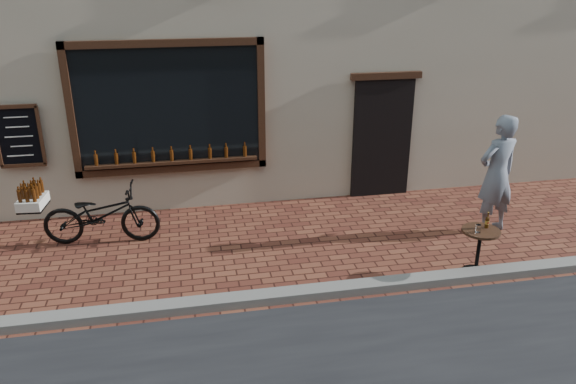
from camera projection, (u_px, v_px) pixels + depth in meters
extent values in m
plane|color=#53241A|center=(329.00, 303.00, 7.25)|extent=(90.00, 90.00, 0.00)
cube|color=slate|center=(326.00, 291.00, 7.41)|extent=(90.00, 0.25, 0.12)
cube|color=black|center=(169.00, 108.00, 9.36)|extent=(3.00, 0.06, 2.00)
cube|color=black|center=(163.00, 43.00, 8.95)|extent=(3.24, 0.10, 0.12)
cube|color=black|center=(174.00, 168.00, 9.74)|extent=(3.24, 0.10, 0.12)
cube|color=black|center=(70.00, 113.00, 9.07)|extent=(0.12, 0.10, 2.24)
cube|color=black|center=(261.00, 104.00, 9.63)|extent=(0.12, 0.10, 2.24)
cube|color=black|center=(173.00, 162.00, 9.65)|extent=(2.90, 0.16, 0.05)
cube|color=black|center=(382.00, 139.00, 10.33)|extent=(1.10, 0.10, 2.20)
cube|color=black|center=(387.00, 76.00, 9.87)|extent=(1.30, 0.10, 0.12)
cube|color=black|center=(19.00, 136.00, 9.06)|extent=(0.62, 0.04, 0.92)
cylinder|color=#3D1C07|center=(96.00, 160.00, 9.38)|extent=(0.06, 0.06, 0.19)
cylinder|color=#3D1C07|center=(116.00, 159.00, 9.43)|extent=(0.06, 0.06, 0.19)
cylinder|color=#3D1C07|center=(135.00, 158.00, 9.49)|extent=(0.06, 0.06, 0.19)
cylinder|color=#3D1C07|center=(154.00, 157.00, 9.55)|extent=(0.06, 0.06, 0.19)
cylinder|color=#3D1C07|center=(172.00, 155.00, 9.60)|extent=(0.06, 0.06, 0.19)
cylinder|color=#3D1C07|center=(191.00, 154.00, 9.66)|extent=(0.06, 0.06, 0.19)
cylinder|color=#3D1C07|center=(209.00, 153.00, 9.71)|extent=(0.06, 0.06, 0.19)
cylinder|color=#3D1C07|center=(227.00, 152.00, 9.77)|extent=(0.06, 0.06, 0.19)
cylinder|color=#3D1C07|center=(245.00, 151.00, 9.83)|extent=(0.06, 0.06, 0.19)
imported|color=black|center=(101.00, 215.00, 8.70)|extent=(1.82, 0.78, 0.93)
cube|color=black|center=(34.00, 207.00, 8.55)|extent=(0.40, 0.53, 0.03)
cube|color=white|center=(33.00, 202.00, 8.51)|extent=(0.40, 0.55, 0.14)
cylinder|color=#3D1C07|center=(34.00, 195.00, 8.29)|extent=(0.06, 0.06, 0.20)
cylinder|color=#3D1C07|center=(27.00, 196.00, 8.28)|extent=(0.06, 0.06, 0.20)
cylinder|color=#3D1C07|center=(19.00, 196.00, 8.27)|extent=(0.06, 0.06, 0.20)
cylinder|color=#3D1C07|center=(37.00, 192.00, 8.40)|extent=(0.06, 0.06, 0.20)
cylinder|color=#3D1C07|center=(29.00, 193.00, 8.39)|extent=(0.06, 0.06, 0.20)
cylinder|color=#3D1C07|center=(22.00, 193.00, 8.38)|extent=(0.06, 0.06, 0.20)
cylinder|color=#3D1C07|center=(39.00, 189.00, 8.52)|extent=(0.06, 0.06, 0.20)
cylinder|color=#3D1C07|center=(32.00, 190.00, 8.51)|extent=(0.06, 0.06, 0.20)
cylinder|color=#3D1C07|center=(25.00, 190.00, 8.50)|extent=(0.06, 0.06, 0.20)
cylinder|color=#3D1C07|center=(42.00, 186.00, 8.63)|extent=(0.06, 0.06, 0.20)
cylinder|color=#3D1C07|center=(35.00, 187.00, 8.62)|extent=(0.06, 0.06, 0.20)
cylinder|color=black|center=(475.00, 272.00, 7.97)|extent=(0.39, 0.39, 0.03)
cylinder|color=black|center=(478.00, 252.00, 7.85)|extent=(0.05, 0.05, 0.61)
cylinder|color=black|center=(481.00, 231.00, 7.73)|extent=(0.53, 0.53, 0.04)
cylinder|color=gold|center=(487.00, 222.00, 7.76)|extent=(0.06, 0.06, 0.05)
cylinder|color=white|center=(478.00, 229.00, 7.63)|extent=(0.07, 0.07, 0.11)
imported|color=slate|center=(497.00, 174.00, 8.93)|extent=(0.80, 0.62, 1.94)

